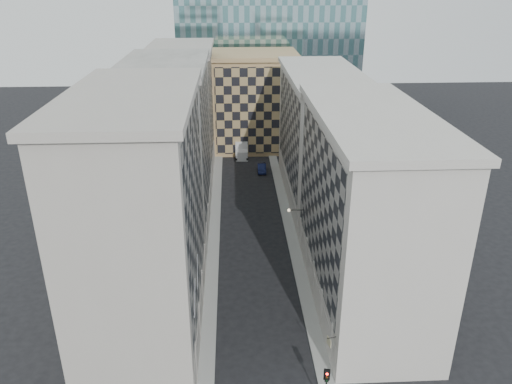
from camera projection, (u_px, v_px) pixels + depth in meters
name	position (u px, v px, depth m)	size (l,w,h in m)	color
sidewalk_west	(214.00, 233.00, 68.32)	(1.50, 100.00, 0.15)	#989792
sidewalk_east	(290.00, 231.00, 68.80)	(1.50, 100.00, 0.15)	#989792
bldg_left_a	(143.00, 220.00, 45.97)	(10.80, 22.80, 23.70)	#A59E95
bldg_left_b	(170.00, 149.00, 66.29)	(10.80, 22.80, 22.70)	gray
bldg_left_c	(184.00, 111.00, 86.61)	(10.80, 22.80, 21.70)	#A59E95
bldg_right_a	(364.00, 211.00, 51.22)	(10.80, 26.80, 20.70)	#BDB7AD
bldg_right_b	(320.00, 137.00, 76.10)	(10.80, 28.80, 19.70)	#BDB7AD
tan_block	(254.00, 100.00, 99.55)	(16.80, 14.80, 18.80)	tan
church_tower	(242.00, 3.00, 105.32)	(7.20, 7.20, 51.50)	#2C2622
flagpoles_left	(196.00, 284.00, 43.16)	(0.10, 6.33, 2.33)	gray
bracket_lamp	(290.00, 210.00, 60.81)	(1.98, 0.36, 0.36)	black
traffic_light	(326.00, 382.00, 39.44)	(0.51, 0.47, 4.07)	black
box_truck	(241.00, 149.00, 96.74)	(2.38, 5.82, 3.19)	silver
dark_car	(262.00, 168.00, 89.42)	(1.49, 4.27, 1.41)	#10173C
shop_sign	(329.00, 342.00, 42.60)	(0.87, 0.76, 0.85)	black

